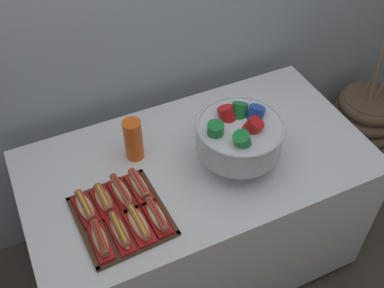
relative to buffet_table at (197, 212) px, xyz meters
The scene contains 14 objects.
ground_plane 0.41m from the buffet_table, ahead, with size 10.00×10.00×0.00m, color #4C4238.
buffet_table is the anchor object (origin of this frame).
floor_vase 1.30m from the buffet_table, 11.26° to the left, with size 0.45×0.45×1.09m.
serving_tray 0.57m from the buffet_table, 159.71° to the right, with size 0.35×0.38×0.01m.
hot_dog_0 0.69m from the buffet_table, 155.01° to the right, with size 0.06×0.17×0.06m.
hot_dog_1 0.64m from the buffet_table, 151.69° to the right, with size 0.06×0.18×0.06m.
hot_dog_2 0.58m from the buffet_table, 147.30° to the right, with size 0.08×0.19×0.06m.
hot_dog_3 0.54m from the buffet_table, 141.29° to the right, with size 0.07×0.18×0.06m.
hot_dog_4 0.66m from the buffet_table, behind, with size 0.08×0.16×0.06m.
hot_dog_5 0.60m from the buffet_table, behind, with size 0.07×0.15×0.06m.
hot_dog_6 0.55m from the buffet_table, behind, with size 0.08×0.19×0.06m.
hot_dog_7 0.50m from the buffet_table, 168.68° to the right, with size 0.07×0.18×0.06m.
punch_bowl 0.56m from the buffet_table, 27.58° to the right, with size 0.36×0.36×0.27m.
cup_stack 0.54m from the buffet_table, 149.58° to the left, with size 0.08×0.08×0.20m.
Camera 1 is at (-0.59, -1.21, 2.26)m, focal length 43.55 mm.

